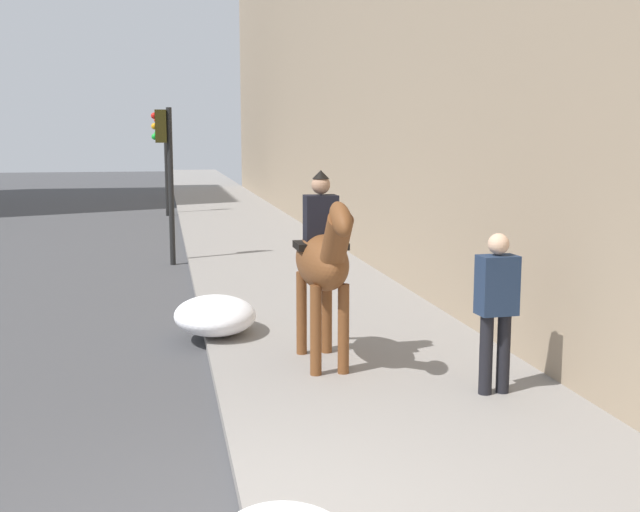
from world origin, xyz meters
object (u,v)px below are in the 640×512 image
Objects in this scene: traffic_light_far_curb at (163,148)px; mounted_horse_near at (323,259)px; traffic_light_near_curb at (166,159)px; pedestrian_greeting at (497,302)px.

mounted_horse_near is at bearing -174.86° from traffic_light_far_curb.
traffic_light_near_curb is at bearing -168.97° from mounted_horse_near.
traffic_light_far_curb reaches higher than traffic_light_near_curb.
pedestrian_greeting is 0.50× the size of traffic_light_near_curb.
traffic_light_far_curb reaches higher than mounted_horse_near.
mounted_horse_near is 2.10m from pedestrian_greeting.
pedestrian_greeting is 10.54m from traffic_light_near_curb.
traffic_light_far_curb is (20.94, 3.32, 1.29)m from pedestrian_greeting.
pedestrian_greeting is at bearing -161.69° from traffic_light_near_curb.
pedestrian_greeting is at bearing -170.99° from traffic_light_far_curb.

